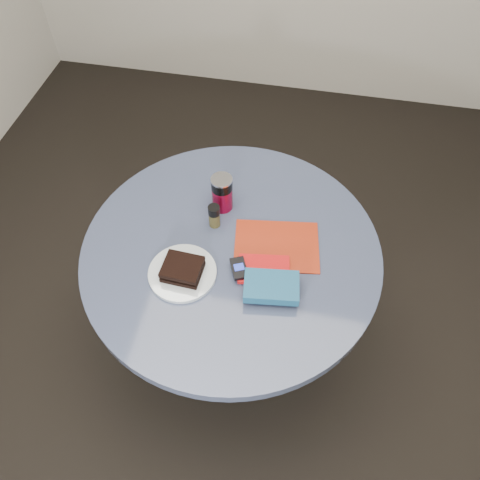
% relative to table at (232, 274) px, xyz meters
% --- Properties ---
extents(ground, '(4.00, 4.00, 0.00)m').
position_rel_table_xyz_m(ground, '(0.00, 0.00, -0.59)').
color(ground, black).
rests_on(ground, ground).
extents(table, '(1.00, 1.00, 0.75)m').
position_rel_table_xyz_m(table, '(0.00, 0.00, 0.00)').
color(table, black).
rests_on(table, ground).
extents(plate, '(0.27, 0.27, 0.01)m').
position_rel_table_xyz_m(plate, '(-0.13, -0.13, 0.17)').
color(plate, silver).
rests_on(plate, table).
extents(sandwich, '(0.13, 0.11, 0.04)m').
position_rel_table_xyz_m(sandwich, '(-0.13, -0.14, 0.20)').
color(sandwich, black).
rests_on(sandwich, plate).
extents(soda_can, '(0.08, 0.08, 0.14)m').
position_rel_table_xyz_m(soda_can, '(-0.07, 0.17, 0.23)').
color(soda_can, maroon).
rests_on(soda_can, table).
extents(pepper_grinder, '(0.05, 0.05, 0.09)m').
position_rel_table_xyz_m(pepper_grinder, '(-0.08, 0.09, 0.21)').
color(pepper_grinder, '#423C1C').
rests_on(pepper_grinder, table).
extents(magazine, '(0.31, 0.25, 0.00)m').
position_rel_table_xyz_m(magazine, '(0.15, 0.04, 0.17)').
color(magazine, maroon).
rests_on(magazine, table).
extents(red_book, '(0.18, 0.13, 0.01)m').
position_rel_table_xyz_m(red_book, '(0.12, -0.07, 0.18)').
color(red_book, red).
rests_on(red_book, magazine).
extents(novel, '(0.18, 0.13, 0.03)m').
position_rel_table_xyz_m(novel, '(0.16, -0.15, 0.20)').
color(novel, navy).
rests_on(novel, red_book).
extents(mp3_player, '(0.07, 0.09, 0.01)m').
position_rel_table_xyz_m(mp3_player, '(0.04, -0.09, 0.19)').
color(mp3_player, black).
rests_on(mp3_player, red_book).
extents(headphones, '(0.10, 0.04, 0.02)m').
position_rel_table_xyz_m(headphones, '(0.18, -0.16, 0.17)').
color(headphones, black).
rests_on(headphones, table).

